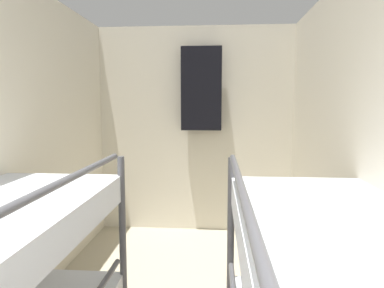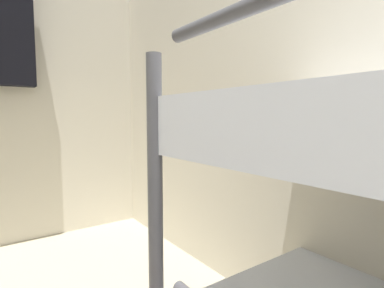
{
  "view_description": "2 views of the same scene",
  "coord_description": "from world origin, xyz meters",
  "views": [
    {
      "loc": [
        0.26,
        0.37,
        1.45
      ],
      "look_at": [
        0.09,
        2.64,
        1.19
      ],
      "focal_mm": 32.0,
      "sensor_mm": 36.0,
      "label": 1
    },
    {
      "loc": [
        -0.07,
        1.67,
        0.96
      ],
      "look_at": [
        0.66,
        2.68,
        0.85
      ],
      "focal_mm": 28.0,
      "sensor_mm": 36.0,
      "label": 2
    }
  ],
  "objects": [
    {
      "name": "hanging_coat",
      "position": [
        0.08,
        4.14,
        1.63
      ],
      "size": [
        0.44,
        0.12,
        0.9
      ],
      "color": "black"
    },
    {
      "name": "wall_back",
      "position": [
        0.0,
        4.29,
        1.16
      ],
      "size": [
        2.31,
        0.06,
        2.33
      ],
      "color": "beige",
      "rests_on": "ground_plane"
    }
  ]
}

